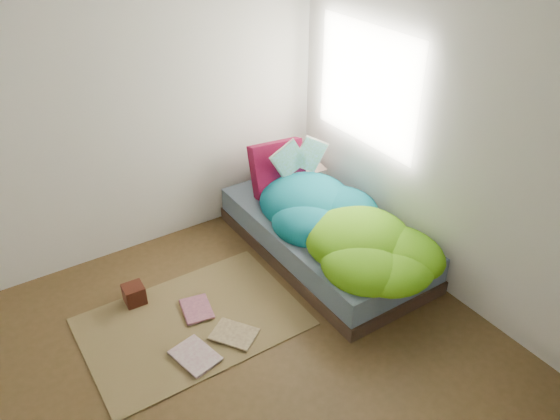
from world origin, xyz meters
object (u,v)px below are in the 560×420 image
object	(u,v)px
open_book	(300,147)
pillow_magenta	(278,168)
floor_book_a	(181,366)
wooden_box	(134,294)
floor_book_b	(183,313)
bed	(324,237)

from	to	relation	value
open_book	pillow_magenta	bearing A→B (deg)	140.83
pillow_magenta	floor_book_a	world-z (taller)	pillow_magenta
pillow_magenta	floor_book_a	size ratio (longest dim) A/B	1.48
open_book	floor_book_a	distance (m)	2.15
wooden_box	floor_book_b	size ratio (longest dim) A/B	0.53
floor_book_a	open_book	bearing A→B (deg)	18.72
pillow_magenta	open_book	xyz separation A→B (m)	(0.15, -0.15, 0.24)
pillow_magenta	open_book	size ratio (longest dim) A/B	1.06
bed	floor_book_a	xyz separation A→B (m)	(-1.63, -0.53, -0.14)
pillow_magenta	floor_book_b	distance (m)	1.61
wooden_box	pillow_magenta	bearing A→B (deg)	12.89
open_book	floor_book_a	bearing A→B (deg)	-143.00
pillow_magenta	bed	bearing A→B (deg)	-76.60
pillow_magenta	floor_book_a	xyz separation A→B (m)	(-1.56, -1.18, -0.56)
pillow_magenta	wooden_box	world-z (taller)	pillow_magenta
wooden_box	open_book	bearing A→B (deg)	7.17
pillow_magenta	wooden_box	xyz separation A→B (m)	(-1.59, -0.36, -0.50)
bed	pillow_magenta	world-z (taller)	pillow_magenta
bed	floor_book_b	size ratio (longest dim) A/B	6.84
bed	pillow_magenta	bearing A→B (deg)	95.57
open_book	wooden_box	xyz separation A→B (m)	(-1.74, -0.22, -0.73)
pillow_magenta	floor_book_a	distance (m)	2.04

